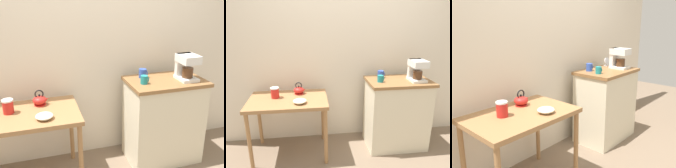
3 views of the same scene
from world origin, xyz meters
TOP-DOWN VIEW (x-y plane):
  - ground_plane at (0.00, 0.00)m, footprint 8.00×8.00m
  - back_wall at (0.10, 0.43)m, footprint 4.40×0.10m
  - wooden_table at (-0.71, 0.01)m, footprint 0.93×0.62m
  - kitchen_counter at (0.67, 0.02)m, footprint 0.79×0.51m
  - bowl_stoneware at (-0.57, -0.15)m, footprint 0.15×0.15m
  - teakettle at (-0.59, 0.16)m, footprint 0.16×0.13m
  - canister_enamel at (-0.87, 0.06)m, footprint 0.10×0.10m
  - coffee_maker at (0.87, -0.02)m, footprint 0.18×0.22m
  - mug_blue at (0.47, 0.15)m, footprint 0.08×0.08m
  - mug_dark_teal at (0.41, -0.02)m, footprint 0.08×0.07m
  - table_clock at (0.91, 0.18)m, footprint 0.11×0.05m

SIDE VIEW (x-z plane):
  - ground_plane at x=0.00m, z-range 0.00..0.00m
  - kitchen_counter at x=0.67m, z-range 0.00..0.92m
  - wooden_table at x=-0.71m, z-range 0.28..1.03m
  - bowl_stoneware at x=-0.57m, z-range 0.75..0.80m
  - teakettle at x=-0.59m, z-range 0.72..0.87m
  - canister_enamel at x=-0.87m, z-range 0.75..0.88m
  - mug_dark_teal at x=0.41m, z-range 0.92..1.01m
  - mug_blue at x=0.47m, z-range 0.92..1.02m
  - table_clock at x=0.91m, z-range 0.92..1.03m
  - coffee_maker at x=0.87m, z-range 0.93..1.19m
  - back_wall at x=0.10m, z-range 0.00..2.80m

